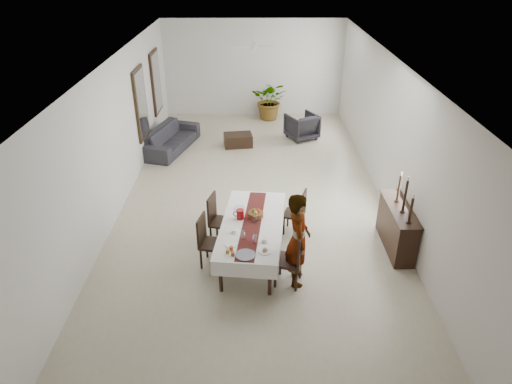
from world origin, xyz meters
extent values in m
cube|color=#B9B193|center=(0.00, 0.00, 0.00)|extent=(6.00, 12.00, 0.00)
cube|color=white|center=(0.00, 0.00, 3.20)|extent=(6.00, 12.00, 0.02)
cube|color=silver|center=(0.00, 6.00, 1.60)|extent=(6.00, 0.02, 3.20)
cube|color=silver|center=(0.00, -6.00, 1.60)|extent=(6.00, 0.02, 3.20)
cube|color=silver|center=(-3.00, 0.00, 1.60)|extent=(0.02, 12.00, 3.20)
cube|color=silver|center=(3.00, 0.00, 1.60)|extent=(0.02, 12.00, 3.20)
cube|color=black|center=(-0.03, -2.26, 0.69)|extent=(1.19, 2.37, 0.05)
cylinder|color=black|center=(-0.56, -3.29, 0.33)|extent=(0.07, 0.07, 0.67)
cylinder|color=black|center=(0.27, -3.38, 0.33)|extent=(0.07, 0.07, 0.67)
cylinder|color=black|center=(-0.33, -1.13, 0.33)|extent=(0.07, 0.07, 0.67)
cylinder|color=black|center=(0.50, -1.22, 0.33)|extent=(0.07, 0.07, 0.67)
cube|color=white|center=(-0.03, -2.26, 0.72)|extent=(1.38, 2.56, 0.01)
cube|color=silver|center=(-0.59, -2.20, 0.58)|extent=(0.27, 2.44, 0.29)
cube|color=white|center=(0.52, -2.32, 0.58)|extent=(0.27, 2.44, 0.29)
cube|color=white|center=(-0.16, -3.47, 0.58)|extent=(1.12, 0.13, 0.29)
cube|color=white|center=(0.10, -1.04, 0.58)|extent=(1.12, 0.13, 0.29)
cube|color=maroon|center=(-0.03, -2.26, 0.73)|extent=(0.58, 2.40, 0.00)
cylinder|color=maroon|center=(-0.25, -2.09, 0.82)|extent=(0.16, 0.16, 0.19)
torus|color=maroon|center=(-0.33, -2.08, 0.82)|extent=(0.12, 0.03, 0.11)
cylinder|color=white|center=(0.02, -2.88, 0.81)|extent=(0.07, 0.07, 0.16)
cylinder|color=white|center=(-0.18, -2.77, 0.81)|extent=(0.07, 0.07, 0.16)
cylinder|color=white|center=(0.02, -2.21, 0.81)|extent=(0.07, 0.07, 0.16)
cylinder|color=silver|center=(0.19, -2.86, 0.75)|extent=(0.09, 0.09, 0.06)
cylinder|color=white|center=(0.19, -2.86, 0.73)|extent=(0.14, 0.14, 0.01)
cylinder|color=white|center=(-0.35, -2.56, 0.75)|extent=(0.09, 0.09, 0.06)
cylinder|color=white|center=(-0.35, -2.56, 0.73)|extent=(0.14, 0.14, 0.01)
cylinder|color=silver|center=(0.19, -3.14, 0.73)|extent=(0.23, 0.23, 0.01)
sphere|color=tan|center=(0.19, -3.14, 0.76)|extent=(0.09, 0.09, 0.09)
cylinder|color=white|center=(-0.39, -2.94, 0.73)|extent=(0.23, 0.23, 0.01)
cylinder|color=silver|center=(-0.28, -1.70, 0.73)|extent=(0.23, 0.23, 0.01)
cylinder|color=#39383D|center=(-0.14, -3.25, 0.73)|extent=(0.34, 0.34, 0.02)
cylinder|color=#8F3F14|center=(-0.35, -3.26, 0.76)|extent=(0.06, 0.06, 0.07)
cylinder|color=#945B15|center=(-0.44, -3.19, 0.76)|extent=(0.06, 0.06, 0.07)
cylinder|color=brown|center=(-0.38, -3.10, 0.76)|extent=(0.06, 0.06, 0.07)
cylinder|color=brown|center=(0.04, -2.03, 0.77)|extent=(0.29, 0.29, 0.10)
sphere|color=maroon|center=(0.07, -2.01, 0.84)|extent=(0.09, 0.09, 0.09)
sphere|color=#507523|center=(0.01, -1.99, 0.84)|extent=(0.08, 0.08, 0.08)
sphere|color=yellow|center=(0.04, -2.07, 0.84)|extent=(0.08, 0.08, 0.08)
cube|color=black|center=(0.60, -3.07, 0.47)|extent=(0.56, 0.56, 0.05)
cylinder|color=black|center=(0.73, -3.30, 0.22)|extent=(0.06, 0.06, 0.45)
cylinder|color=black|center=(0.83, -2.94, 0.22)|extent=(0.06, 0.06, 0.45)
cylinder|color=black|center=(0.37, -3.19, 0.22)|extent=(0.06, 0.06, 0.45)
cylinder|color=black|center=(0.48, -2.84, 0.22)|extent=(0.06, 0.06, 0.45)
cube|color=black|center=(0.80, -3.13, 0.78)|extent=(0.17, 0.44, 0.57)
cube|color=black|center=(0.83, -1.44, 0.42)|extent=(0.51, 0.51, 0.05)
cylinder|color=black|center=(0.93, -1.65, 0.20)|extent=(0.05, 0.05, 0.40)
cylinder|color=black|center=(1.04, -1.33, 0.20)|extent=(0.05, 0.05, 0.40)
cylinder|color=black|center=(0.62, -1.54, 0.20)|extent=(0.05, 0.05, 0.40)
cylinder|color=black|center=(0.72, -1.23, 0.20)|extent=(0.05, 0.05, 0.40)
cube|color=black|center=(1.00, -1.50, 0.70)|extent=(0.16, 0.40, 0.51)
cube|color=black|center=(-0.76, -2.53, 0.45)|extent=(0.51, 0.51, 0.05)
cylinder|color=black|center=(-0.89, -2.32, 0.21)|extent=(0.05, 0.05, 0.42)
cylinder|color=black|center=(-0.97, -2.66, 0.21)|extent=(0.05, 0.05, 0.42)
cylinder|color=black|center=(-0.55, -2.40, 0.21)|extent=(0.05, 0.05, 0.42)
cylinder|color=black|center=(-0.63, -2.74, 0.21)|extent=(0.05, 0.05, 0.42)
cube|color=black|center=(-0.95, -2.49, 0.74)|extent=(0.13, 0.43, 0.55)
cube|color=black|center=(-0.63, -1.80, 0.46)|extent=(0.54, 0.54, 0.05)
cylinder|color=black|center=(-0.75, -1.58, 0.22)|extent=(0.05, 0.05, 0.43)
cylinder|color=black|center=(-0.85, -1.93, 0.22)|extent=(0.05, 0.05, 0.43)
cylinder|color=black|center=(-0.41, -1.67, 0.22)|extent=(0.05, 0.05, 0.43)
cylinder|color=black|center=(-0.50, -2.02, 0.22)|extent=(0.05, 0.05, 0.43)
cube|color=black|center=(-0.82, -1.75, 0.75)|extent=(0.15, 0.43, 0.56)
imported|color=gray|center=(0.76, -3.00, 0.87)|extent=(0.42, 0.64, 1.74)
cube|color=black|center=(2.78, -1.99, 0.43)|extent=(0.38, 1.44, 0.87)
cube|color=black|center=(2.78, -1.99, 0.88)|extent=(0.42, 1.50, 0.03)
cylinder|color=black|center=(2.78, -2.52, 0.91)|extent=(0.10, 0.10, 0.03)
cylinder|color=black|center=(2.78, -2.52, 1.16)|extent=(0.05, 0.05, 0.48)
cylinder|color=white|center=(2.78, -2.52, 1.44)|extent=(0.03, 0.03, 0.08)
cylinder|color=black|center=(2.78, -2.14, 0.91)|extent=(0.10, 0.10, 0.03)
cylinder|color=black|center=(2.78, -2.14, 1.24)|extent=(0.05, 0.05, 0.63)
cylinder|color=silver|center=(2.78, -2.14, 1.59)|extent=(0.03, 0.03, 0.08)
cylinder|color=black|center=(2.78, -1.75, 0.91)|extent=(0.10, 0.10, 0.03)
cylinder|color=black|center=(2.78, -1.75, 1.19)|extent=(0.05, 0.05, 0.53)
cylinder|color=beige|center=(2.78, -1.75, 1.49)|extent=(0.03, 0.03, 0.08)
imported|color=#2C2A30|center=(-2.40, 2.92, 0.33)|extent=(1.50, 2.44, 0.67)
imported|color=#272429|center=(1.47, 3.75, 0.39)|extent=(1.13, 1.14, 0.78)
cube|color=black|center=(-0.46, 3.16, 0.18)|extent=(0.89, 0.66, 0.36)
imported|color=#265723|center=(0.56, 5.53, 0.66)|extent=(1.35, 1.22, 1.31)
cube|color=black|center=(-2.96, 2.20, 1.60)|extent=(0.06, 1.05, 1.85)
cube|color=white|center=(-2.92, 2.20, 1.60)|extent=(0.01, 0.90, 1.70)
cube|color=black|center=(-2.96, 4.30, 1.60)|extent=(0.06, 1.05, 1.85)
cube|color=silver|center=(-2.92, 4.30, 1.60)|extent=(0.01, 0.90, 1.70)
cylinder|color=silver|center=(0.00, 3.00, 3.10)|extent=(0.04, 0.04, 0.20)
cylinder|color=silver|center=(0.00, 3.00, 2.90)|extent=(0.16, 0.16, 0.08)
cube|color=white|center=(0.00, 3.35, 2.90)|extent=(0.10, 0.55, 0.01)
cube|color=white|center=(0.00, 2.65, 2.90)|extent=(0.10, 0.55, 0.01)
cube|color=silver|center=(0.35, 3.00, 2.90)|extent=(0.55, 0.10, 0.01)
cube|color=white|center=(-0.35, 3.00, 2.90)|extent=(0.55, 0.10, 0.01)
camera|label=1|loc=(0.01, -9.41, 5.30)|focal=32.00mm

